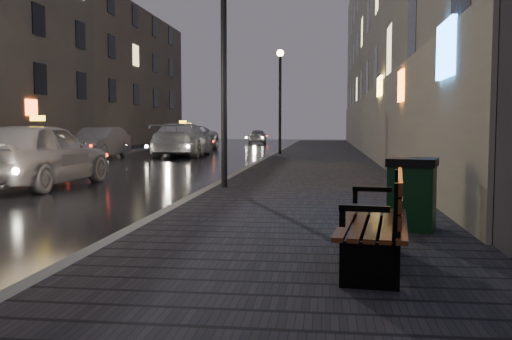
# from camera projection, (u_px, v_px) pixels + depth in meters

# --- Properties ---
(ground) EXTENTS (120.00, 120.00, 0.00)m
(ground) POSITION_uv_depth(u_px,v_px,m) (9.00, 244.00, 7.62)
(ground) COLOR black
(ground) RESTS_ON ground
(sidewalk) EXTENTS (4.60, 58.00, 0.15)m
(sidewalk) POSITION_uv_depth(u_px,v_px,m) (320.00, 157.00, 27.92)
(sidewalk) COLOR black
(sidewalk) RESTS_ON ground
(curb) EXTENTS (0.20, 58.00, 0.15)m
(curb) POSITION_uv_depth(u_px,v_px,m) (271.00, 156.00, 28.21)
(curb) COLOR slate
(curb) RESTS_ON ground
(sidewalk_far) EXTENTS (2.40, 58.00, 0.15)m
(sidewalk_far) POSITION_uv_depth(u_px,v_px,m) (75.00, 155.00, 29.46)
(sidewalk_far) COLOR black
(sidewalk_far) RESTS_ON ground
(curb_far) EXTENTS (0.20, 58.00, 0.15)m
(curb_far) POSITION_uv_depth(u_px,v_px,m) (99.00, 155.00, 29.30)
(curb_far) COLOR slate
(curb_far) RESTS_ON ground
(building_near) EXTENTS (1.80, 50.00, 13.00)m
(building_near) POSITION_uv_depth(u_px,v_px,m) (381.00, 35.00, 30.99)
(building_near) COLOR #605B54
(building_near) RESTS_ON ground
(building_far_c) EXTENTS (6.00, 22.00, 11.00)m
(building_far_c) POSITION_uv_depth(u_px,v_px,m) (113.00, 79.00, 47.44)
(building_far_c) COLOR #6B6051
(building_far_c) RESTS_ON ground
(lamp_near) EXTENTS (0.36, 0.36, 5.28)m
(lamp_near) POSITION_uv_depth(u_px,v_px,m) (224.00, 43.00, 13.06)
(lamp_near) COLOR black
(lamp_near) RESTS_ON sidewalk
(lamp_far) EXTENTS (0.36, 0.36, 5.28)m
(lamp_far) POSITION_uv_depth(u_px,v_px,m) (280.00, 88.00, 28.90)
(lamp_far) COLOR black
(lamp_far) RESTS_ON sidewalk
(bench) EXTENTS (0.87, 1.95, 0.96)m
(bench) POSITION_uv_depth(u_px,v_px,m) (381.00, 221.00, 5.72)
(bench) COLOR black
(bench) RESTS_ON sidewalk
(trash_bin) EXTENTS (0.79, 0.79, 0.99)m
(trash_bin) POSITION_uv_depth(u_px,v_px,m) (412.00, 193.00, 7.87)
(trash_bin) COLOR black
(trash_bin) RESTS_ON sidewalk
(taxi_near) EXTENTS (2.23, 5.09, 1.71)m
(taxi_near) POSITION_uv_depth(u_px,v_px,m) (39.00, 154.00, 14.69)
(taxi_near) COLOR silver
(taxi_near) RESTS_ON ground
(car_left_mid) EXTENTS (1.62, 4.59, 1.51)m
(car_left_mid) POSITION_uv_depth(u_px,v_px,m) (99.00, 143.00, 27.71)
(car_left_mid) COLOR gray
(car_left_mid) RESTS_ON ground
(taxi_mid) EXTENTS (2.61, 5.99, 1.71)m
(taxi_mid) POSITION_uv_depth(u_px,v_px,m) (183.00, 140.00, 29.63)
(taxi_mid) COLOR white
(taxi_mid) RESTS_ON ground
(taxi_far) EXTENTS (3.15, 6.03, 1.62)m
(taxi_far) POSITION_uv_depth(u_px,v_px,m) (189.00, 138.00, 36.58)
(taxi_far) COLOR white
(taxi_far) RESTS_ON ground
(car_far) EXTENTS (2.01, 3.98, 1.30)m
(car_far) POSITION_uv_depth(u_px,v_px,m) (257.00, 137.00, 48.99)
(car_far) COLOR gray
(car_far) RESTS_ON ground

